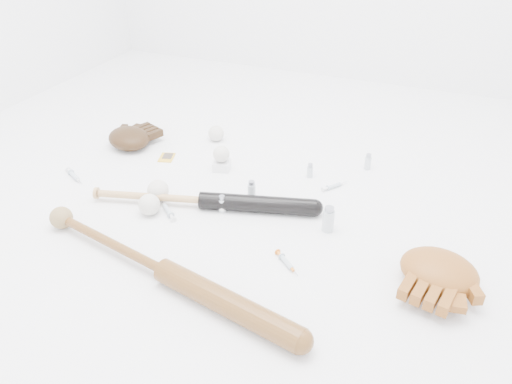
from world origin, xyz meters
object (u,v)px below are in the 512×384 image
at_px(bat_wood, 165,271).
at_px(pedestal, 222,165).
at_px(bat_dark, 202,200).
at_px(glove_dark, 129,138).

height_order(bat_wood, pedestal, bat_wood).
distance_m(bat_dark, bat_wood, 0.40).
xyz_separation_m(bat_dark, pedestal, (-0.06, 0.28, -0.01)).
relative_size(bat_dark, glove_dark, 3.55).
xyz_separation_m(bat_dark, bat_wood, (0.08, -0.39, 0.00)).
bearing_deg(pedestal, bat_wood, -78.48).
xyz_separation_m(glove_dark, pedestal, (0.47, -0.03, -0.03)).
bearing_deg(bat_wood, glove_dark, 143.13).
height_order(bat_dark, bat_wood, bat_wood).
distance_m(bat_wood, pedestal, 0.68).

